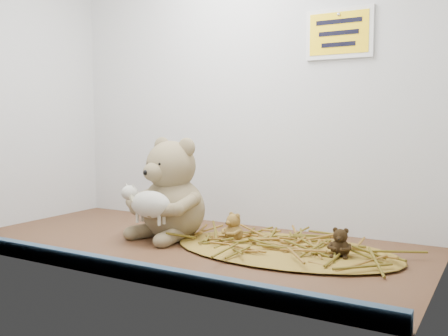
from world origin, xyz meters
The scene contains 8 objects.
alcove_shell centered at (0.00, 9.00, 45.00)cm, with size 120.40×60.20×90.40cm.
front_rail centered at (0.00, -28.80, 1.80)cm, with size 119.28×2.20×3.60cm, color #39536E.
straw_bed centered at (24.53, 6.05, 0.55)cm, with size 57.21×33.22×1.11cm, color brown.
main_teddy centered at (-7.75, 5.35, 13.64)cm, with size 21.99×23.21×27.27cm, color #92805A, non-canonical shape.
toy_lamb centered at (-7.75, -4.42, 10.45)cm, with size 15.11×9.22×9.76cm, color beige, non-canonical shape.
mini_teddy_tan centered at (10.49, 6.57, 4.81)cm, with size 5.98×6.31×7.41cm, color olive, non-canonical shape.
mini_teddy_brown centered at (38.57, 5.53, 4.43)cm, with size 5.36×5.66×6.65cm, color black, non-canonical shape.
wall_sign centered at (30.00, 29.40, 55.00)cm, with size 16.00×1.20×11.00cm, color yellow.
Camera 1 is at (70.75, -103.92, 31.24)cm, focal length 40.00 mm.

